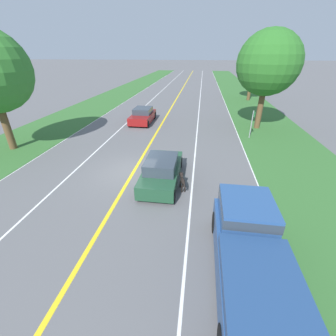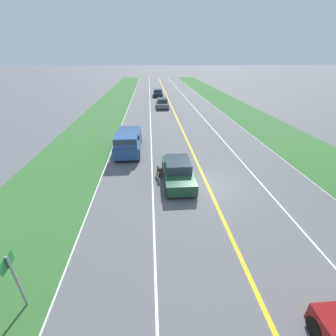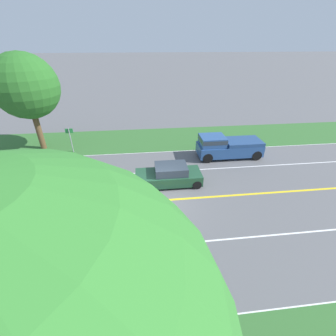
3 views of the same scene
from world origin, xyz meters
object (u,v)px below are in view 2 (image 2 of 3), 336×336
at_px(car_trailing_near, 162,103).
at_px(dog, 160,170).
at_px(pickup_truck, 128,141).
at_px(street_sign, 14,276).
at_px(ego_car, 178,172).
at_px(car_trailing_mid, 158,93).

bearing_deg(car_trailing_near, dog, 86.34).
relative_size(pickup_truck, car_trailing_near, 1.15).
bearing_deg(car_trailing_near, street_sign, 78.74).
relative_size(ego_car, dog, 3.95).
distance_m(car_trailing_near, street_sign, 32.11).
bearing_deg(ego_car, car_trailing_mid, -90.03).
bearing_deg(car_trailing_mid, dog, 88.03).
bearing_deg(dog, street_sign, 44.53).
height_order(ego_car, car_trailing_near, ego_car).
xyz_separation_m(pickup_truck, car_trailing_mid, (-3.62, -29.50, -0.35)).
xyz_separation_m(ego_car, car_trailing_mid, (-0.02, -34.78, -0.03)).
bearing_deg(car_trailing_near, pickup_truck, 77.95).
height_order(ego_car, street_sign, street_sign).
relative_size(ego_car, street_sign, 1.99).
distance_m(car_trailing_mid, street_sign, 43.06).
relative_size(car_trailing_near, street_sign, 2.06).
bearing_deg(car_trailing_near, car_trailing_mid, -88.46).
relative_size(ego_car, car_trailing_near, 0.97).
height_order(ego_car, dog, ego_car).
height_order(dog, pickup_truck, pickup_truck).
bearing_deg(car_trailing_near, ego_car, 89.23).
xyz_separation_m(ego_car, pickup_truck, (3.60, -5.28, 0.31)).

